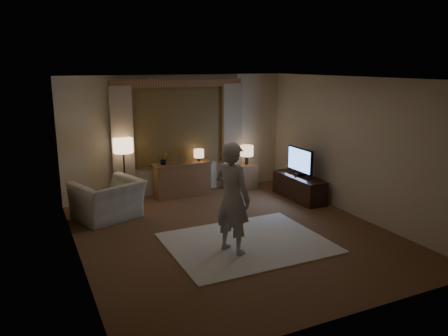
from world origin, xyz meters
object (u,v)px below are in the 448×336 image
tv_stand (299,187)px  person (232,198)px  side_table (247,176)px  armchair (108,200)px  sideboard (182,180)px

tv_stand → person: size_ratio=0.82×
side_table → tv_stand: bearing=-63.5°
armchair → tv_stand: armchair is taller
tv_stand → armchair: bearing=173.1°
person → armchair: bearing=6.6°
tv_stand → person: 3.17m
sideboard → armchair: size_ratio=1.07×
sideboard → person: size_ratio=0.70×
armchair → person: person is taller
sideboard → armchair: armchair is taller
sideboard → tv_stand: (2.18, -1.28, -0.10)m
side_table → person: size_ratio=0.33×
sideboard → person: 3.18m
armchair → side_table: armchair is taller
person → side_table: bearing=-56.5°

